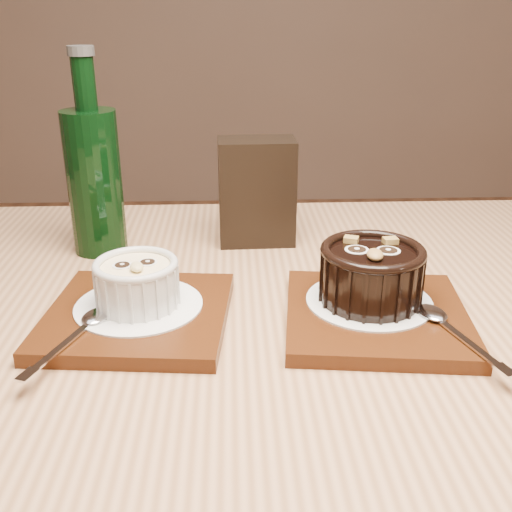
% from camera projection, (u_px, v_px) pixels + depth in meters
% --- Properties ---
extents(table, '(1.20, 0.80, 0.75)m').
position_uv_depth(table, '(254.00, 399.00, 0.64)').
color(table, '#986742').
rests_on(table, ground).
extents(tray_left, '(0.20, 0.20, 0.01)m').
position_uv_depth(tray_left, '(138.00, 315.00, 0.61)').
color(tray_left, '#45200B').
rests_on(tray_left, table).
extents(doily_left, '(0.13, 0.13, 0.00)m').
position_uv_depth(doily_left, '(139.00, 305.00, 0.61)').
color(doily_left, white).
rests_on(doily_left, tray_left).
extents(ramekin_white, '(0.08, 0.08, 0.05)m').
position_uv_depth(ramekin_white, '(137.00, 281.00, 0.60)').
color(ramekin_white, silver).
rests_on(ramekin_white, doily_left).
extents(spoon_left, '(0.07, 0.13, 0.01)m').
position_uv_depth(spoon_left, '(76.00, 333.00, 0.55)').
color(spoon_left, silver).
rests_on(spoon_left, tray_left).
extents(tray_right, '(0.20, 0.20, 0.01)m').
position_uv_depth(tray_right, '(376.00, 316.00, 0.61)').
color(tray_right, '#45200B').
rests_on(tray_right, table).
extents(doily_right, '(0.13, 0.13, 0.00)m').
position_uv_depth(doily_right, '(369.00, 301.00, 0.62)').
color(doily_right, white).
rests_on(doily_right, tray_right).
extents(ramekin_dark, '(0.11, 0.11, 0.06)m').
position_uv_depth(ramekin_dark, '(371.00, 271.00, 0.61)').
color(ramekin_dark, black).
rests_on(ramekin_dark, doily_right).
extents(spoon_right, '(0.06, 0.14, 0.01)m').
position_uv_depth(spoon_right, '(454.00, 329.00, 0.56)').
color(spoon_right, silver).
rests_on(spoon_right, tray_right).
extents(condiment_stand, '(0.10, 0.06, 0.14)m').
position_uv_depth(condiment_stand, '(257.00, 192.00, 0.79)').
color(condiment_stand, black).
rests_on(condiment_stand, table).
extents(green_bottle, '(0.07, 0.07, 0.26)m').
position_uv_depth(green_bottle, '(94.00, 177.00, 0.75)').
color(green_bottle, black).
rests_on(green_bottle, table).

